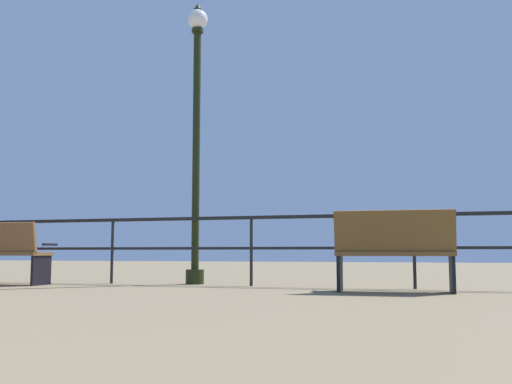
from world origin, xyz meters
name	(u,v)px	position (x,y,z in m)	size (l,w,h in m)	color
pier_railing	(179,234)	(0.00, 9.36, 0.75)	(25.10, 0.05, 1.01)	black
bench_near_left	(1,251)	(-2.55, 8.56, 0.51)	(1.40, 0.64, 0.92)	brown
bench_near_right	(394,248)	(3.21, 8.55, 0.54)	(1.45, 0.72, 0.99)	brown
lamppost_center	(197,122)	(0.16, 9.60, 2.52)	(0.32, 0.32, 4.46)	black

